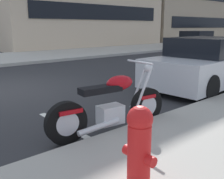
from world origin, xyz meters
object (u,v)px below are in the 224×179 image
Objects in this scene: parked_motorcycle at (112,107)px; car_opposite_curb at (196,41)px; parked_car_mid_block at (206,64)px; fire_hydrant at (139,147)px.

parked_motorcycle is 0.50× the size of car_opposite_curb.
parked_car_mid_block is at bearing 17.38° from parked_motorcycle.
parked_car_mid_block reaches higher than car_opposite_curb.
parked_car_mid_block is 5.62m from fire_hydrant.
parked_motorcycle is 2.56× the size of fire_hydrant.
parked_motorcycle is 0.53× the size of parked_car_mid_block.
parked_car_mid_block is (4.16, 0.79, 0.22)m from parked_motorcycle.
fire_hydrant is (-5.13, -2.30, -0.06)m from parked_car_mid_block.
parked_car_mid_block is 4.85× the size of fire_hydrant.
fire_hydrant is at bearing -115.93° from parked_motorcycle.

